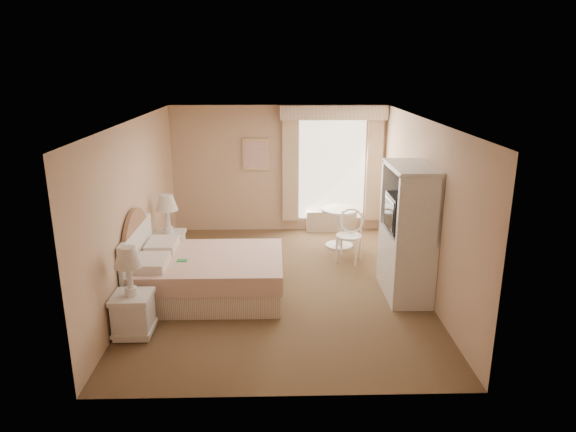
{
  "coord_description": "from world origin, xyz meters",
  "views": [
    {
      "loc": [
        -0.07,
        -7.24,
        3.26
      ],
      "look_at": [
        0.12,
        0.3,
        1.01
      ],
      "focal_mm": 32.0,
      "sensor_mm": 36.0,
      "label": 1
    }
  ],
  "objects_px": {
    "nightstand_near": "(132,303)",
    "armoire": "(407,242)",
    "nightstand_far": "(169,240)",
    "cafe_chair": "(350,231)",
    "round_table": "(340,221)",
    "bed": "(203,274)"
  },
  "relations": [
    {
      "from": "bed",
      "to": "armoire",
      "type": "bearing_deg",
      "value": -0.01
    },
    {
      "from": "nightstand_far",
      "to": "round_table",
      "type": "bearing_deg",
      "value": 16.71
    },
    {
      "from": "bed",
      "to": "nightstand_far",
      "type": "bearing_deg",
      "value": 121.18
    },
    {
      "from": "nightstand_near",
      "to": "cafe_chair",
      "type": "height_order",
      "value": "nightstand_near"
    },
    {
      "from": "bed",
      "to": "nightstand_far",
      "type": "height_order",
      "value": "bed"
    },
    {
      "from": "bed",
      "to": "cafe_chair",
      "type": "relative_size",
      "value": 2.34
    },
    {
      "from": "bed",
      "to": "armoire",
      "type": "height_order",
      "value": "armoire"
    },
    {
      "from": "bed",
      "to": "nightstand_near",
      "type": "bearing_deg",
      "value": -122.51
    },
    {
      "from": "bed",
      "to": "nightstand_near",
      "type": "relative_size",
      "value": 1.82
    },
    {
      "from": "nightstand_far",
      "to": "bed",
      "type": "bearing_deg",
      "value": -58.82
    },
    {
      "from": "bed",
      "to": "armoire",
      "type": "xyz_separation_m",
      "value": [
        2.94,
        -0.0,
        0.45
      ]
    },
    {
      "from": "round_table",
      "to": "armoire",
      "type": "relative_size",
      "value": 0.38
    },
    {
      "from": "cafe_chair",
      "to": "armoire",
      "type": "bearing_deg",
      "value": -43.81
    },
    {
      "from": "cafe_chair",
      "to": "nightstand_near",
      "type": "bearing_deg",
      "value": -119.01
    },
    {
      "from": "bed",
      "to": "cafe_chair",
      "type": "bearing_deg",
      "value": 30.43
    },
    {
      "from": "nightstand_near",
      "to": "cafe_chair",
      "type": "relative_size",
      "value": 1.28
    },
    {
      "from": "nightstand_near",
      "to": "armoire",
      "type": "relative_size",
      "value": 0.6
    },
    {
      "from": "nightstand_far",
      "to": "cafe_chair",
      "type": "relative_size",
      "value": 1.34
    },
    {
      "from": "nightstand_near",
      "to": "nightstand_far",
      "type": "distance_m",
      "value": 2.31
    },
    {
      "from": "nightstand_near",
      "to": "round_table",
      "type": "bearing_deg",
      "value": 47.31
    },
    {
      "from": "armoire",
      "to": "nightstand_far",
      "type": "bearing_deg",
      "value": 162.02
    },
    {
      "from": "round_table",
      "to": "cafe_chair",
      "type": "xyz_separation_m",
      "value": [
        0.09,
        -0.71,
        0.04
      ]
    }
  ]
}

